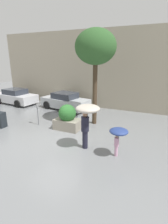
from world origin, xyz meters
name	(u,v)px	position (x,y,z in m)	size (l,w,h in m)	color
ground_plane	(53,138)	(0.00, 0.00, 0.00)	(40.00, 40.00, 0.00)	slate
building_facade	(98,70)	(0.00, 6.50, 3.00)	(18.00, 0.30, 6.00)	#9E937F
planter_box	(67,118)	(0.11, 1.32, 0.66)	(1.46, 0.98, 1.44)	gray
person_adult	(87,115)	(2.00, -0.32, 1.60)	(1.02, 1.02, 2.04)	#1E1E2D
person_child	(118,133)	(3.40, -0.42, 1.03)	(0.74, 0.74, 1.24)	#D199B7
parked_car_near	(65,101)	(-2.13, 4.93, 0.61)	(4.12, 2.47, 1.31)	#B7BCC1
parked_car_far	(16,97)	(-7.01, 4.64, 0.61)	(4.08, 2.23, 1.31)	silver
street_tree	(96,48)	(1.17, 2.80, 4.42)	(2.30, 2.30, 5.46)	#423323
parking_meter	(38,110)	(-1.84, 1.19, 0.91)	(0.14, 0.14, 1.27)	#595B60
newspaper_box	(1,120)	(-3.60, -0.01, 0.45)	(0.50, 0.44, 0.90)	#1E2328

